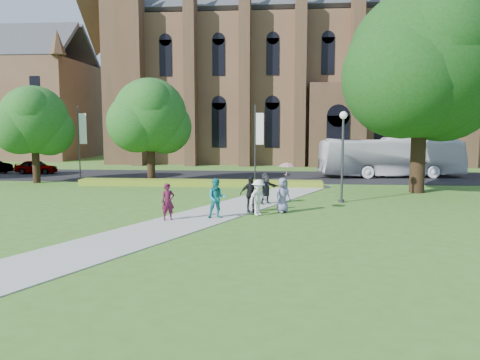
# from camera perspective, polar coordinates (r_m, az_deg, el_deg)

# --- Properties ---
(ground) EXTENTS (160.00, 160.00, 0.00)m
(ground) POSITION_cam_1_polar(r_m,az_deg,el_deg) (21.56, -5.71, -5.22)
(ground) COLOR #42671E
(ground) RESTS_ON ground
(road) EXTENTS (160.00, 10.00, 0.02)m
(road) POSITION_cam_1_polar(r_m,az_deg,el_deg) (41.16, -0.58, 0.46)
(road) COLOR black
(road) RESTS_ON ground
(footpath) EXTENTS (15.58, 28.54, 0.04)m
(footpath) POSITION_cam_1_polar(r_m,az_deg,el_deg) (22.52, -5.24, -4.66)
(footpath) COLOR #B2B2A8
(footpath) RESTS_ON ground
(flower_hedge) EXTENTS (18.00, 1.40, 0.45)m
(flower_hedge) POSITION_cam_1_polar(r_m,az_deg,el_deg) (34.70, -4.95, -0.35)
(flower_hedge) COLOR #A7B424
(flower_hedge) RESTS_ON ground
(cathedral) EXTENTS (52.60, 18.25, 28.00)m
(cathedral) POSITION_cam_1_polar(r_m,az_deg,el_deg) (61.37, 10.90, 14.50)
(cathedral) COLOR brown
(cathedral) RESTS_ON ground
(building_west) EXTENTS (22.00, 14.00, 18.30)m
(building_west) POSITION_cam_1_polar(r_m,az_deg,el_deg) (73.47, -26.57, 9.64)
(building_west) COLOR brown
(building_west) RESTS_ON ground
(streetlamp) EXTENTS (0.44, 0.44, 5.24)m
(streetlamp) POSITION_cam_1_polar(r_m,az_deg,el_deg) (27.49, 12.42, 4.13)
(streetlamp) COLOR #38383D
(streetlamp) RESTS_ON ground
(large_tree) EXTENTS (9.60, 9.60, 13.20)m
(large_tree) POSITION_cam_1_polar(r_m,az_deg,el_deg) (33.24, 21.29, 12.99)
(large_tree) COLOR #332114
(large_tree) RESTS_ON ground
(street_tree_0) EXTENTS (5.20, 5.20, 7.50)m
(street_tree_0) POSITION_cam_1_polar(r_m,az_deg,el_deg) (39.56, -23.83, 6.71)
(street_tree_0) COLOR #332114
(street_tree_0) RESTS_ON ground
(street_tree_1) EXTENTS (5.60, 5.60, 8.05)m
(street_tree_1) POSITION_cam_1_polar(r_m,az_deg,el_deg) (36.62, -10.91, 7.75)
(street_tree_1) COLOR #332114
(street_tree_1) RESTS_ON ground
(banner_pole_0) EXTENTS (0.70, 0.10, 6.00)m
(banner_pole_0) POSITION_cam_1_polar(r_m,az_deg,el_deg) (36.00, 2.04, 4.97)
(banner_pole_0) COLOR #38383D
(banner_pole_0) RESTS_ON ground
(banner_pole_1) EXTENTS (0.70, 0.10, 6.00)m
(banner_pole_1) POSITION_cam_1_polar(r_m,az_deg,el_deg) (39.28, -18.89, 4.75)
(banner_pole_1) COLOR #38383D
(banner_pole_1) RESTS_ON ground
(tour_coach) EXTENTS (12.58, 4.44, 3.43)m
(tour_coach) POSITION_cam_1_polar(r_m,az_deg,el_deg) (42.53, 17.89, 2.67)
(tour_coach) COLOR silver
(tour_coach) RESTS_ON road
(car_0) EXTENTS (3.76, 1.56, 1.27)m
(car_0) POSITION_cam_1_polar(r_m,az_deg,el_deg) (47.26, -23.59, 1.48)
(car_0) COLOR gray
(car_0) RESTS_ON road
(pedestrian_0) EXTENTS (0.75, 0.68, 1.73)m
(pedestrian_0) POSITION_cam_1_polar(r_m,az_deg,el_deg) (22.01, -8.78, -2.63)
(pedestrian_0) COLOR #4D112B
(pedestrian_0) RESTS_ON footpath
(pedestrian_1) EXTENTS (1.06, 0.91, 1.90)m
(pedestrian_1) POSITION_cam_1_polar(r_m,az_deg,el_deg) (22.24, -2.84, -2.24)
(pedestrian_1) COLOR #1A7D83
(pedestrian_1) RESTS_ON footpath
(pedestrian_2) EXTENTS (1.25, 1.27, 1.75)m
(pedestrian_2) POSITION_cam_1_polar(r_m,az_deg,el_deg) (22.99, 2.26, -2.13)
(pedestrian_2) COLOR white
(pedestrian_2) RESTS_ON footpath
(pedestrian_3) EXTENTS (1.14, 0.67, 1.82)m
(pedestrian_3) POSITION_cam_1_polar(r_m,az_deg,el_deg) (23.83, 1.27, -1.74)
(pedestrian_3) COLOR black
(pedestrian_3) RESTS_ON footpath
(pedestrian_4) EXTENTS (1.02, 0.96, 1.75)m
(pedestrian_4) POSITION_cam_1_polar(r_m,az_deg,el_deg) (23.86, 5.25, -1.84)
(pedestrian_4) COLOR slate
(pedestrian_4) RESTS_ON footpath
(pedestrian_5) EXTENTS (1.56, 1.51, 1.77)m
(pedestrian_5) POSITION_cam_1_polar(r_m,az_deg,el_deg) (26.36, 3.16, -1.00)
(pedestrian_5) COLOR #292931
(pedestrian_5) RESTS_ON footpath
(parasol) EXTENTS (0.86, 0.86, 0.68)m
(parasol) POSITION_cam_1_polar(r_m,az_deg,el_deg) (23.82, 5.72, 1.08)
(parasol) COLOR #E8A3B8
(parasol) RESTS_ON pedestrian_4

